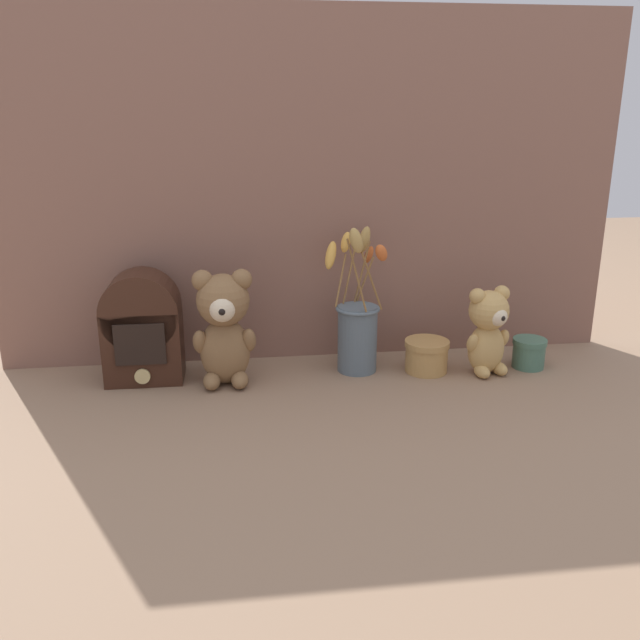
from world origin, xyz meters
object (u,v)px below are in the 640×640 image
object	(u,v)px
flower_vase	(357,327)
decorative_tin_tall	(529,353)
vintage_radio	(142,327)
decorative_tin_short	(427,356)
teddy_bear_medium	(488,329)
teddy_bear_large	(224,326)

from	to	relation	value
flower_vase	decorative_tin_tall	size ratio (longest dim) A/B	4.43
flower_vase	vintage_radio	distance (m)	0.47
flower_vase	decorative_tin_short	xyz separation A→B (m)	(0.15, -0.03, -0.07)
teddy_bear_medium	flower_vase	distance (m)	0.29
decorative_tin_short	teddy_bear_medium	bearing A→B (deg)	-11.56
teddy_bear_medium	vintage_radio	xyz separation A→B (m)	(-0.75, 0.06, 0.02)
teddy_bear_medium	decorative_tin_tall	distance (m)	0.13
decorative_tin_tall	flower_vase	bearing A→B (deg)	175.03
decorative_tin_tall	decorative_tin_short	xyz separation A→B (m)	(-0.24, 0.01, 0.00)
flower_vase	vintage_radio	size ratio (longest dim) A/B	1.39
vintage_radio	teddy_bear_large	bearing A→B (deg)	-14.35
teddy_bear_medium	vintage_radio	size ratio (longest dim) A/B	0.82
teddy_bear_large	decorative_tin_short	distance (m)	0.46
vintage_radio	decorative_tin_short	world-z (taller)	vintage_radio
teddy_bear_large	flower_vase	bearing A→B (deg)	7.63
vintage_radio	decorative_tin_tall	world-z (taller)	vintage_radio
teddy_bear_large	decorative_tin_short	world-z (taller)	teddy_bear_large
teddy_bear_medium	decorative_tin_tall	world-z (taller)	teddy_bear_medium
flower_vase	vintage_radio	world-z (taller)	flower_vase
teddy_bear_large	flower_vase	world-z (taller)	flower_vase
teddy_bear_large	flower_vase	xyz separation A→B (m)	(0.29, 0.04, -0.03)
teddy_bear_large	teddy_bear_medium	bearing A→B (deg)	-1.51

